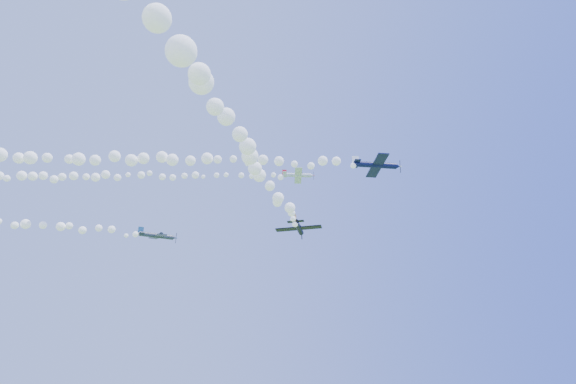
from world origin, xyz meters
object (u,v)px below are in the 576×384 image
object	(u,v)px
plane_navy	(377,165)
plane_white	(298,175)
plane_grey	(158,236)
plane_black	(299,228)

from	to	relation	value
plane_navy	plane_white	bearing A→B (deg)	119.72
plane_white	plane_navy	world-z (taller)	plane_white
plane_grey	plane_white	bearing A→B (deg)	-4.51
plane_navy	plane_grey	distance (m)	37.68
plane_grey	plane_black	xyz separation A→B (m)	(17.45, -20.27, -1.89)
plane_grey	plane_black	bearing A→B (deg)	-59.66
plane_navy	plane_black	xyz separation A→B (m)	(-14.10, -2.20, -11.80)
plane_white	plane_navy	size ratio (longest dim) A/B	0.80
plane_black	plane_white	bearing A→B (deg)	8.78
plane_white	plane_grey	distance (m)	29.87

